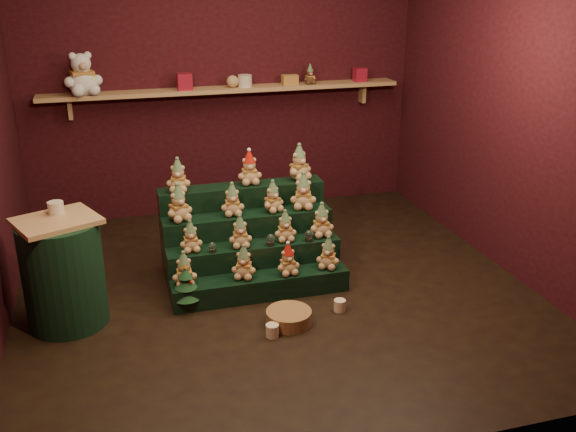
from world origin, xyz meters
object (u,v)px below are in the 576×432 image
object	(u,v)px
snow_globe_b	(270,240)
riser_tier_front	(261,286)
snow_globe_c	(309,235)
wicker_basket	(289,317)
mini_christmas_tree	(186,287)
white_bear	(81,68)
brown_bear	(310,75)
mug_right	(340,305)
snow_globe_a	(212,247)
mug_left	(272,331)
side_table	(63,272)

from	to	relation	value
snow_globe_b	riser_tier_front	bearing A→B (deg)	-127.15
snow_globe_c	wicker_basket	size ratio (longest dim) A/B	0.28
mini_christmas_tree	white_bear	xyz separation A→B (m)	(-0.63, 1.97, 1.38)
white_bear	snow_globe_b	bearing A→B (deg)	-66.18
wicker_basket	brown_bear	xyz separation A→B (m)	(0.91, 2.39, 1.36)
snow_globe_c	brown_bear	world-z (taller)	brown_bear
mug_right	mini_christmas_tree	bearing A→B (deg)	162.80
snow_globe_a	white_bear	size ratio (longest dim) A/B	0.16
snow_globe_b	white_bear	size ratio (longest dim) A/B	0.19
mini_christmas_tree	snow_globe_b	bearing A→B (deg)	15.84
riser_tier_front	snow_globe_b	size ratio (longest dim) A/B	15.13
riser_tier_front	snow_globe_c	size ratio (longest dim) A/B	14.94
mug_left	mug_right	xyz separation A→B (m)	(0.58, 0.21, -0.00)
side_table	mini_christmas_tree	size ratio (longest dim) A/B	2.15
snow_globe_b	snow_globe_c	bearing A→B (deg)	-0.00
mug_left	brown_bear	xyz separation A→B (m)	(1.07, 2.53, 1.37)
snow_globe_c	mini_christmas_tree	bearing A→B (deg)	-168.95
wicker_basket	white_bear	size ratio (longest dim) A/B	0.67
wicker_basket	brown_bear	size ratio (longest dim) A/B	1.74
mug_left	brown_bear	bearing A→B (deg)	66.97
mini_christmas_tree	mug_right	bearing A→B (deg)	-17.20
wicker_basket	mug_right	bearing A→B (deg)	10.32
snow_globe_c	brown_bear	distance (m)	2.11
snow_globe_a	side_table	distance (m)	1.11
riser_tier_front	snow_globe_c	bearing A→B (deg)	19.84
side_table	snow_globe_b	bearing A→B (deg)	-17.69
snow_globe_c	mug_right	distance (m)	0.66
mug_right	snow_globe_a	bearing A→B (deg)	147.78
mug_right	white_bear	size ratio (longest dim) A/B	0.18
mini_christmas_tree	wicker_basket	size ratio (longest dim) A/B	1.14
mini_christmas_tree	mug_left	distance (m)	0.78
white_bear	mug_left	bearing A→B (deg)	-78.78
riser_tier_front	side_table	size ratio (longest dim) A/B	1.72
snow_globe_c	mug_right	bearing A→B (deg)	-82.25
mug_left	wicker_basket	distance (m)	0.21
side_table	white_bear	xyz separation A→B (m)	(0.22, 1.92, 1.16)
snow_globe_c	side_table	xyz separation A→B (m)	(-1.89, -0.16, -0.00)
riser_tier_front	side_table	world-z (taller)	side_table
snow_globe_c	white_bear	world-z (taller)	white_bear
side_table	white_bear	world-z (taller)	white_bear
snow_globe_a	side_table	bearing A→B (deg)	-171.94
mini_christmas_tree	mug_right	xyz separation A→B (m)	(1.11, -0.34, -0.14)
wicker_basket	white_bear	xyz separation A→B (m)	(-1.31, 2.39, 1.51)
snow_globe_a	mug_left	size ratio (longest dim) A/B	0.85
riser_tier_front	side_table	bearing A→B (deg)	179.82
wicker_basket	brown_bear	distance (m)	2.90
snow_globe_b	mini_christmas_tree	bearing A→B (deg)	-164.16
snow_globe_a	snow_globe_c	size ratio (longest dim) A/B	0.84
mug_right	wicker_basket	world-z (taller)	wicker_basket
riser_tier_front	side_table	distance (m)	1.48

